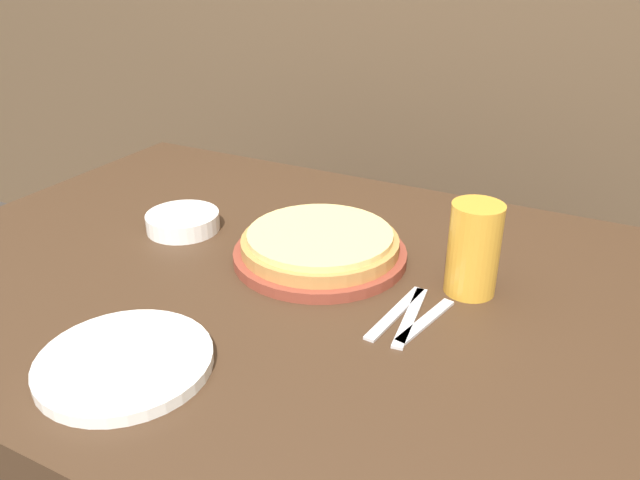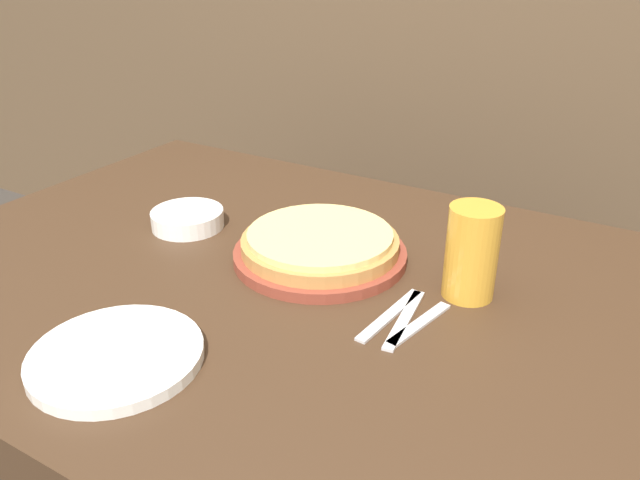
% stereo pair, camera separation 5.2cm
% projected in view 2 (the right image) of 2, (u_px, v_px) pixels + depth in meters
% --- Properties ---
extents(dining_table, '(1.38, 1.03, 0.71)m').
position_uv_depth(dining_table, '(276.00, 421.00, 1.29)').
color(dining_table, '#3D2819').
rests_on(dining_table, ground_plane).
extents(pizza_on_board, '(0.32, 0.32, 0.06)m').
position_uv_depth(pizza_on_board, '(320.00, 247.00, 1.15)').
color(pizza_on_board, brown).
rests_on(pizza_on_board, dining_table).
extents(beer_glass, '(0.09, 0.09, 0.16)m').
position_uv_depth(beer_glass, '(472.00, 249.00, 1.01)').
color(beer_glass, gold).
rests_on(beer_glass, dining_table).
extents(dinner_plate, '(0.25, 0.25, 0.02)m').
position_uv_depth(dinner_plate, '(116.00, 356.00, 0.88)').
color(dinner_plate, white).
rests_on(dinner_plate, dining_table).
extents(side_bowl, '(0.15, 0.15, 0.04)m').
position_uv_depth(side_bowl, '(188.00, 219.00, 1.29)').
color(side_bowl, white).
rests_on(side_bowl, dining_table).
extents(fork, '(0.04, 0.18, 0.00)m').
position_uv_depth(fork, '(390.00, 315.00, 0.99)').
color(fork, silver).
rests_on(fork, dining_table).
extents(dinner_knife, '(0.04, 0.18, 0.00)m').
position_uv_depth(dinner_knife, '(404.00, 319.00, 0.98)').
color(dinner_knife, silver).
rests_on(dinner_knife, dining_table).
extents(spoon, '(0.05, 0.15, 0.00)m').
position_uv_depth(spoon, '(419.00, 324.00, 0.97)').
color(spoon, silver).
rests_on(spoon, dining_table).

